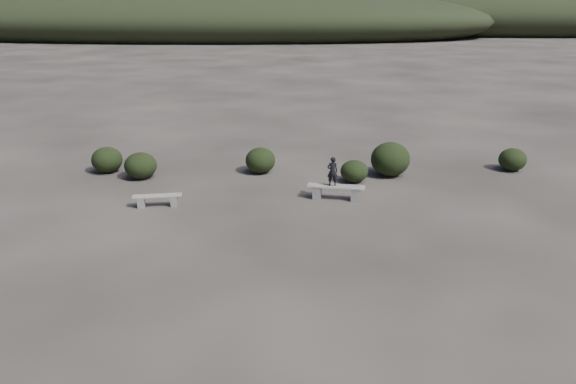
{
  "coord_description": "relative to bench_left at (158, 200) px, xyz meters",
  "views": [
    {
      "loc": [
        1.08,
        -12.38,
        6.63
      ],
      "look_at": [
        0.04,
        3.5,
        1.1
      ],
      "focal_mm": 35.0,
      "sensor_mm": 36.0,
      "label": 1
    }
  ],
  "objects": [
    {
      "name": "shrub_f",
      "position": [
        -3.11,
        3.73,
        0.27
      ],
      "size": [
        1.21,
        1.21,
        1.02
      ],
      "primitive_type": "ellipsoid",
      "color": "black",
      "rests_on": "ground"
    },
    {
      "name": "shrub_d",
      "position": [
        8.11,
        4.02,
        0.42
      ],
      "size": [
        1.52,
        1.52,
        1.33
      ],
      "primitive_type": "ellipsoid",
      "color": "black",
      "rests_on": "ground"
    },
    {
      "name": "bench_left",
      "position": [
        0.0,
        0.0,
        0.0
      ],
      "size": [
        1.65,
        0.65,
        0.4
      ],
      "rotation": [
        0.0,
        0.0,
        0.2
      ],
      "color": "slate",
      "rests_on": "ground"
    },
    {
      "name": "shrub_c",
      "position": [
        6.68,
        3.12,
        0.18
      ],
      "size": [
        1.05,
        1.05,
        0.84
      ],
      "primitive_type": "ellipsoid",
      "color": "black",
      "rests_on": "ground"
    },
    {
      "name": "bench_right",
      "position": [
        5.96,
        1.11,
        0.06
      ],
      "size": [
        2.01,
        0.62,
        0.5
      ],
      "rotation": [
        0.0,
        0.0,
        -0.11
      ],
      "color": "slate",
      "rests_on": "ground"
    },
    {
      "name": "shrub_e",
      "position": [
        13.12,
        5.04,
        0.21
      ],
      "size": [
        1.09,
        1.09,
        0.91
      ],
      "primitive_type": "ellipsoid",
      "color": "black",
      "rests_on": "ground"
    },
    {
      "name": "shrub_b",
      "position": [
        3.0,
        4.06,
        0.26
      ],
      "size": [
        1.19,
        1.19,
        1.02
      ],
      "primitive_type": "ellipsoid",
      "color": "black",
      "rests_on": "ground"
    },
    {
      "name": "shrub_a",
      "position": [
        -1.52,
        3.04,
        0.26
      ],
      "size": [
        1.24,
        1.24,
        1.01
      ],
      "primitive_type": "ellipsoid",
      "color": "black",
      "rests_on": "ground"
    },
    {
      "name": "seated_person",
      "position": [
        5.82,
        1.12,
        0.76
      ],
      "size": [
        0.42,
        0.32,
        1.02
      ],
      "primitive_type": "imported",
      "rotation": [
        0.0,
        0.0,
        3.35
      ],
      "color": "black",
      "rests_on": "bench_right"
    },
    {
      "name": "ground",
      "position": [
        4.43,
        -4.9,
        -0.25
      ],
      "size": [
        1200.0,
        1200.0,
        0.0
      ],
      "primitive_type": "plane",
      "color": "#292320",
      "rests_on": "ground"
    }
  ]
}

